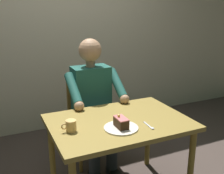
{
  "coord_description": "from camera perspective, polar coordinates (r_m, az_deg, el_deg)",
  "views": [
    {
      "loc": [
        0.87,
        1.78,
        1.58
      ],
      "look_at": [
        0.02,
        -0.1,
        0.96
      ],
      "focal_mm": 43.49,
      "sensor_mm": 36.0,
      "label": 1
    }
  ],
  "objects": [
    {
      "name": "seated_person",
      "position": [
        2.65,
        -3.85,
        -3.18
      ],
      "size": [
        0.53,
        0.58,
        1.28
      ],
      "color": "#1E544A",
      "rests_on": "ground"
    },
    {
      "name": "dining_table",
      "position": [
        2.2,
        1.46,
        -8.98
      ],
      "size": [
        1.09,
        0.76,
        0.71
      ],
      "color": "olive",
      "rests_on": "ground"
    },
    {
      "name": "coffee_cup",
      "position": [
        1.99,
        -8.66,
        -8.01
      ],
      "size": [
        0.11,
        0.08,
        0.08
      ],
      "color": "#E2B066",
      "rests_on": "dining_table"
    },
    {
      "name": "dessert_plate",
      "position": [
        2.02,
        1.92,
        -8.57
      ],
      "size": [
        0.26,
        0.26,
        0.01
      ],
      "primitive_type": "cylinder",
      "color": "silver",
      "rests_on": "dining_table"
    },
    {
      "name": "dessert_spoon",
      "position": [
        2.07,
        7.98,
        -8.22
      ],
      "size": [
        0.03,
        0.14,
        0.01
      ],
      "color": "silver",
      "rests_on": "dining_table"
    },
    {
      "name": "cake_slice",
      "position": [
        2.01,
        1.92,
        -7.44
      ],
      "size": [
        0.07,
        0.13,
        0.1
      ],
      "color": "#35200E",
      "rests_on": "dessert_plate"
    },
    {
      "name": "chair",
      "position": [
        2.86,
        -4.99,
        -5.41
      ],
      "size": [
        0.42,
        0.42,
        0.9
      ],
      "color": "olive",
      "rests_on": "ground"
    },
    {
      "name": "cafe_rear_panel",
      "position": [
        3.55,
        -10.67,
        15.21
      ],
      "size": [
        6.4,
        0.12,
        3.0
      ],
      "primitive_type": "cube",
      "color": "beige",
      "rests_on": "ground"
    }
  ]
}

